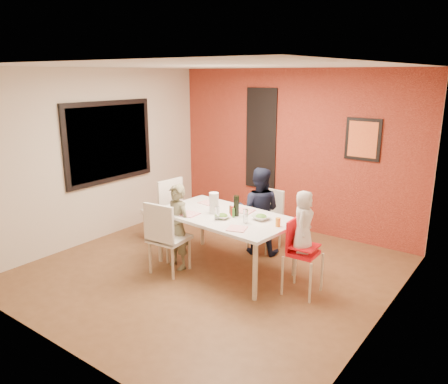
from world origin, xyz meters
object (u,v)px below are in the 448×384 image
Objects in this scene: dining_table at (225,220)px; toddler at (303,221)px; chair_left at (165,207)px; child_far at (259,211)px; paper_towel_roll at (214,203)px; high_chair at (300,250)px; child_near at (177,227)px; chair_near at (165,235)px; wine_bottle at (236,206)px; chair_far at (267,216)px.

toddler is at bearing -0.56° from dining_table.
chair_left is 1.39× the size of toddler.
child_far reaches higher than paper_towel_roll.
high_chair is at bearing 80.73° from toddler.
toddler reaches higher than child_near.
toddler is at bearing -166.42° from chair_near.
child_near is 1.58× the size of toddler.
high_chair is at bearing -166.23° from chair_near.
toddler is 1.01m from wine_bottle.
chair_far is at bearing 76.89° from paper_towel_roll.
dining_table is 1.94× the size of chair_near.
dining_table is 0.82m from chair_near.
child_near is at bearing 87.49° from toddler.
child_near reaches higher than chair_near.
chair_left is (-1.34, 0.24, -0.12)m from dining_table.
chair_near is 3.57× the size of wine_bottle.
toddler reaches higher than dining_table.
toddler is at bearing 89.49° from chair_left.
chair_near is 1.83m from toddler.
dining_table is at bearing 85.05° from chair_left.
child_near is 4.11× the size of paper_towel_roll.
child_far is at bearing 84.61° from dining_table.
child_near is at bearing -148.95° from wine_bottle.
chair_near is 0.76× the size of child_far.
paper_towel_roll is at bearing -98.00° from chair_far.
child_near is (-0.01, 0.25, 0.03)m from chair_near.
wine_bottle is at bearing -80.68° from chair_far.
chair_far is at bearing 85.50° from dining_table.
chair_far is (0.61, 1.60, -0.05)m from chair_near.
high_chair is 0.71× the size of child_far.
chair_left is 1.13× the size of high_chair.
child_far reaches higher than chair_near.
chair_left is at bearing 166.89° from paper_towel_roll.
high_chair is 1.71m from child_near.
wine_bottle is at bearing 88.10° from chair_left.
paper_towel_roll is at bearing 76.84° from toddler.
chair_near is 1.33× the size of toddler.
child_near is (-1.68, -0.35, 0.04)m from high_chair.
chair_left is at bearing 172.82° from wine_bottle.
dining_table is 0.66m from child_near.
child_far reaches higher than dining_table.
chair_far is 1.49m from child_near.
child_near is 0.60m from paper_towel_roll.
child_far reaches higher than high_chair.
wine_bottle is at bearing 75.27° from child_far.
chair_far is 0.70× the size of child_far.
high_chair reaches higher than dining_table.
dining_table is at bearing 75.34° from toddler.
toddler reaches higher than chair_near.
chair_left is at bearing -147.05° from chair_far.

